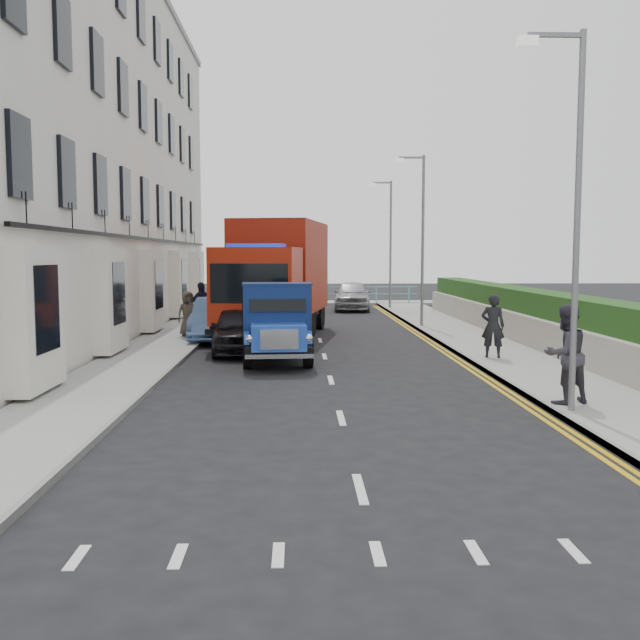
{
  "coord_description": "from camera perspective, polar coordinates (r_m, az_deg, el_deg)",
  "views": [
    {
      "loc": [
        -0.8,
        -14.91,
        3.01
      ],
      "look_at": [
        -0.24,
        2.62,
        1.4
      ],
      "focal_mm": 40.0,
      "sensor_mm": 36.0,
      "label": 1
    }
  ],
  "objects": [
    {
      "name": "ground",
      "position": [
        15.23,
        1.23,
        -6.15
      ],
      "size": [
        120.0,
        120.0,
        0.0
      ],
      "primitive_type": "plane",
      "color": "black",
      "rests_on": "ground"
    },
    {
      "name": "pavement_west",
      "position": [
        24.49,
        -12.17,
        -1.8
      ],
      "size": [
        2.4,
        38.0,
        0.12
      ],
      "primitive_type": "cube",
      "color": "gray",
      "rests_on": "ground"
    },
    {
      "name": "pavement_east",
      "position": [
        24.85,
        12.4,
        -1.7
      ],
      "size": [
        2.6,
        38.0,
        0.12
      ],
      "primitive_type": "cube",
      "color": "gray",
      "rests_on": "ground"
    },
    {
      "name": "promenade",
      "position": [
        44.02,
        -0.79,
        1.39
      ],
      "size": [
        30.0,
        2.5,
        0.12
      ],
      "primitive_type": "cube",
      "color": "gray",
      "rests_on": "ground"
    },
    {
      "name": "sea_plane",
      "position": [
        74.97,
        -1.22,
        2.93
      ],
      "size": [
        120.0,
        120.0,
        0.0
      ],
      "primitive_type": "plane",
      "color": "slate",
      "rests_on": "ground"
    },
    {
      "name": "terrace_west",
      "position": [
        29.52,
        -19.41,
        13.04
      ],
      "size": [
        6.31,
        30.2,
        14.25
      ],
      "color": "silver",
      "rests_on": "ground"
    },
    {
      "name": "garden_east",
      "position": [
        25.3,
        16.63,
        0.24
      ],
      "size": [
        1.45,
        28.0,
        1.75
      ],
      "color": "#B2AD9E",
      "rests_on": "ground"
    },
    {
      "name": "seafront_railing",
      "position": [
        43.19,
        -0.77,
        2.01
      ],
      "size": [
        13.0,
        0.08,
        1.11
      ],
      "color": "#59B2A5",
      "rests_on": "ground"
    },
    {
      "name": "lamp_near",
      "position": [
        13.87,
        19.46,
        9.03
      ],
      "size": [
        1.23,
        0.18,
        7.0
      ],
      "color": "slate",
      "rests_on": "ground"
    },
    {
      "name": "lamp_mid",
      "position": [
        29.35,
        7.99,
        7.12
      ],
      "size": [
        1.23,
        0.18,
        7.0
      ],
      "color": "slate",
      "rests_on": "ground"
    },
    {
      "name": "lamp_far",
      "position": [
        39.24,
        5.49,
        6.66
      ],
      "size": [
        1.23,
        0.18,
        7.0
      ],
      "color": "slate",
      "rests_on": "ground"
    },
    {
      "name": "bedford_lorry",
      "position": [
        19.66,
        -3.47,
        -0.59
      ],
      "size": [
        2.13,
        4.78,
        2.21
      ],
      "rotation": [
        0.0,
        0.0,
        0.06
      ],
      "color": "black",
      "rests_on": "ground"
    },
    {
      "name": "red_lorry",
      "position": [
        26.22,
        -3.49,
        3.6
      ],
      "size": [
        4.09,
        8.46,
        4.25
      ],
      "rotation": [
        0.0,
        0.0,
        -0.17
      ],
      "color": "black",
      "rests_on": "ground"
    },
    {
      "name": "parked_car_front",
      "position": [
        22.1,
        -6.49,
        -0.76
      ],
      "size": [
        2.11,
        4.34,
        1.43
      ],
      "primitive_type": "imported",
      "rotation": [
        0.0,
        0.0,
        0.1
      ],
      "color": "black",
      "rests_on": "ground"
    },
    {
      "name": "parked_car_mid",
      "position": [
        25.43,
        -8.14,
        0.08
      ],
      "size": [
        1.58,
        4.52,
        1.49
      ],
      "primitive_type": "imported",
      "rotation": [
        0.0,
        0.0,
        -0.0
      ],
      "color": "#567EB9",
      "rests_on": "ground"
    },
    {
      "name": "parked_car_rear",
      "position": [
        30.4,
        -7.11,
        0.7
      ],
      "size": [
        1.91,
        4.38,
        1.26
      ],
      "primitive_type": "imported",
      "rotation": [
        0.0,
        0.0,
        0.03
      ],
      "color": "#B2B2B7",
      "rests_on": "ground"
    },
    {
      "name": "seafront_car_left",
      "position": [
        37.16,
        -6.0,
        1.7
      ],
      "size": [
        3.18,
        5.6,
        1.47
      ],
      "primitive_type": "imported",
      "rotation": [
        0.0,
        0.0,
        3.29
      ],
      "color": "black",
      "rests_on": "ground"
    },
    {
      "name": "seafront_car_right",
      "position": [
        38.92,
        2.58,
        1.98
      ],
      "size": [
        2.26,
        4.85,
        1.61
      ],
      "primitive_type": "imported",
      "rotation": [
        0.0,
        0.0,
        -0.08
      ],
      "color": "#9E9DA2",
      "rests_on": "ground"
    },
    {
      "name": "pedestrian_east_near",
      "position": [
        20.61,
        13.66,
        -0.46
      ],
      "size": [
        0.74,
        0.59,
        1.79
      ],
      "primitive_type": "imported",
      "rotation": [
        0.0,
        0.0,
        2.87
      ],
      "color": "black",
      "rests_on": "pavement_east"
    },
    {
      "name": "pedestrian_east_far",
      "position": [
        14.63,
        19.04,
        -2.59
      ],
      "size": [
        1.14,
        1.01,
        1.94
      ],
      "primitive_type": "imported",
      "rotation": [
        0.0,
        0.0,
        3.49
      ],
      "color": "#36333E",
      "rests_on": "pavement_east"
    },
    {
      "name": "pedestrian_west_near",
      "position": [
        27.24,
        -9.42,
        1.05
      ],
      "size": [
        1.15,
        1.01,
        1.87
      ],
      "primitive_type": "imported",
      "rotation": [
        0.0,
        0.0,
        3.78
      ],
      "color": "black",
      "rests_on": "pavement_west"
    },
    {
      "name": "pedestrian_west_far",
      "position": [
        25.68,
        -10.51,
        0.49
      ],
      "size": [
        0.93,
        0.82,
        1.61
      ],
      "primitive_type": "imported",
      "rotation": [
        0.0,
        0.0,
        0.48
      ],
      "color": "#463C32",
      "rests_on": "pavement_west"
    }
  ]
}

